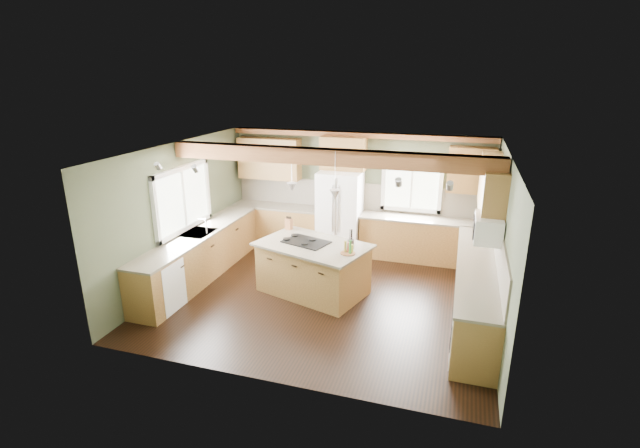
% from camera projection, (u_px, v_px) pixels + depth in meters
% --- Properties ---
extents(floor, '(5.60, 5.60, 0.00)m').
position_uv_depth(floor, '(325.00, 296.00, 8.23)').
color(floor, black).
rests_on(floor, ground).
extents(ceiling, '(5.60, 5.60, 0.00)m').
position_uv_depth(ceiling, '(325.00, 150.00, 7.41)').
color(ceiling, silver).
rests_on(ceiling, wall_back).
extents(wall_back, '(5.60, 0.00, 5.60)m').
position_uv_depth(wall_back, '(358.00, 192.00, 10.09)').
color(wall_back, '#4A5139').
rests_on(wall_back, ground).
extents(wall_left, '(0.00, 5.00, 5.00)m').
position_uv_depth(wall_left, '(181.00, 212.00, 8.61)').
color(wall_left, '#4A5139').
rests_on(wall_left, ground).
extents(wall_right, '(0.00, 5.00, 5.00)m').
position_uv_depth(wall_right, '(501.00, 244.00, 7.03)').
color(wall_right, '#4A5139').
rests_on(wall_right, ground).
extents(ceiling_beam, '(5.55, 0.26, 0.26)m').
position_uv_depth(ceiling_beam, '(327.00, 157.00, 7.55)').
color(ceiling_beam, brown).
rests_on(ceiling_beam, ceiling).
extents(soffit_trim, '(5.55, 0.20, 0.10)m').
position_uv_depth(soffit_trim, '(358.00, 135.00, 9.61)').
color(soffit_trim, brown).
rests_on(soffit_trim, ceiling).
extents(backsplash_back, '(5.58, 0.03, 0.58)m').
position_uv_depth(backsplash_back, '(358.00, 196.00, 10.10)').
color(backsplash_back, brown).
rests_on(backsplash_back, wall_back).
extents(backsplash_right, '(0.03, 3.70, 0.58)m').
position_uv_depth(backsplash_right, '(500.00, 248.00, 7.11)').
color(backsplash_right, brown).
rests_on(backsplash_right, wall_right).
extents(base_cab_back_left, '(2.02, 0.60, 0.88)m').
position_uv_depth(base_cab_back_left, '(278.00, 226.00, 10.59)').
color(base_cab_back_left, brown).
rests_on(base_cab_back_left, floor).
extents(counter_back_left, '(2.06, 0.64, 0.04)m').
position_uv_depth(counter_back_left, '(277.00, 206.00, 10.45)').
color(counter_back_left, '#4F463A').
rests_on(counter_back_left, base_cab_back_left).
extents(base_cab_back_right, '(2.62, 0.60, 0.88)m').
position_uv_depth(base_cab_back_right, '(423.00, 240.00, 9.67)').
color(base_cab_back_right, brown).
rests_on(base_cab_back_right, floor).
extents(counter_back_right, '(2.66, 0.64, 0.04)m').
position_uv_depth(counter_back_right, '(425.00, 219.00, 9.52)').
color(counter_back_right, '#4F463A').
rests_on(counter_back_right, base_cab_back_right).
extents(base_cab_left, '(0.60, 3.70, 0.88)m').
position_uv_depth(base_cab_left, '(201.00, 256.00, 8.84)').
color(base_cab_left, brown).
rests_on(base_cab_left, floor).
extents(counter_left, '(0.64, 3.74, 0.04)m').
position_uv_depth(counter_left, '(199.00, 233.00, 8.70)').
color(counter_left, '#4F463A').
rests_on(counter_left, base_cab_left).
extents(base_cab_right, '(0.60, 3.70, 0.88)m').
position_uv_depth(base_cab_right, '(475.00, 291.00, 7.43)').
color(base_cab_right, brown).
rests_on(base_cab_right, floor).
extents(counter_right, '(0.64, 3.74, 0.04)m').
position_uv_depth(counter_right, '(478.00, 265.00, 7.29)').
color(counter_right, '#4F463A').
rests_on(counter_right, base_cab_right).
extents(upper_cab_back_left, '(1.40, 0.35, 0.90)m').
position_uv_depth(upper_cab_back_left, '(269.00, 159.00, 10.29)').
color(upper_cab_back_left, brown).
rests_on(upper_cab_back_left, wall_back).
extents(upper_cab_over_fridge, '(0.96, 0.35, 0.70)m').
position_uv_depth(upper_cab_over_fridge, '(343.00, 153.00, 9.75)').
color(upper_cab_over_fridge, brown).
rests_on(upper_cab_over_fridge, wall_back).
extents(upper_cab_right, '(0.35, 2.20, 0.90)m').
position_uv_depth(upper_cab_right, '(492.00, 188.00, 7.70)').
color(upper_cab_right, brown).
rests_on(upper_cab_right, wall_right).
extents(upper_cab_back_corner, '(0.90, 0.35, 0.90)m').
position_uv_depth(upper_cab_back_corner, '(471.00, 170.00, 9.08)').
color(upper_cab_back_corner, brown).
rests_on(upper_cab_back_corner, wall_back).
extents(window_left, '(0.04, 1.60, 1.05)m').
position_uv_depth(window_left, '(182.00, 199.00, 8.57)').
color(window_left, white).
rests_on(window_left, wall_left).
extents(window_back, '(1.10, 0.04, 1.00)m').
position_uv_depth(window_back, '(412.00, 184.00, 9.67)').
color(window_back, white).
rests_on(window_back, wall_back).
extents(sink, '(0.50, 0.65, 0.03)m').
position_uv_depth(sink, '(198.00, 233.00, 8.69)').
color(sink, '#262628').
rests_on(sink, counter_left).
extents(faucet, '(0.02, 0.02, 0.28)m').
position_uv_depth(faucet, '(206.00, 227.00, 8.60)').
color(faucet, '#B2B2B7').
rests_on(faucet, sink).
extents(dishwasher, '(0.60, 0.60, 0.84)m').
position_uv_depth(dishwasher, '(159.00, 285.00, 7.66)').
color(dishwasher, white).
rests_on(dishwasher, floor).
extents(oven, '(0.60, 0.72, 0.84)m').
position_uv_depth(oven, '(475.00, 333.00, 6.26)').
color(oven, white).
rests_on(oven, floor).
extents(microwave, '(0.40, 0.70, 0.38)m').
position_uv_depth(microwave, '(488.00, 228.00, 6.97)').
color(microwave, white).
rests_on(microwave, wall_right).
extents(pendant_left, '(0.18, 0.18, 0.16)m').
position_uv_depth(pendant_left, '(292.00, 187.00, 8.04)').
color(pendant_left, '#B2B2B7').
rests_on(pendant_left, ceiling).
extents(pendant_right, '(0.18, 0.18, 0.16)m').
position_uv_depth(pendant_right, '(335.00, 195.00, 7.56)').
color(pendant_right, '#B2B2B7').
rests_on(pendant_right, ceiling).
extents(refrigerator, '(0.90, 0.74, 1.80)m').
position_uv_depth(refrigerator, '(340.00, 213.00, 9.95)').
color(refrigerator, white).
rests_on(refrigerator, floor).
extents(island, '(2.02, 1.56, 0.88)m').
position_uv_depth(island, '(313.00, 269.00, 8.25)').
color(island, brown).
rests_on(island, floor).
extents(island_top, '(2.16, 1.71, 0.04)m').
position_uv_depth(island_top, '(313.00, 245.00, 8.11)').
color(island_top, '#4F463A').
rests_on(island_top, island).
extents(cooktop, '(0.89, 0.72, 0.02)m').
position_uv_depth(cooktop, '(306.00, 242.00, 8.18)').
color(cooktop, black).
rests_on(cooktop, island_top).
extents(knife_block, '(0.15, 0.12, 0.21)m').
position_uv_depth(knife_block, '(289.00, 224.00, 8.84)').
color(knife_block, brown).
rests_on(knife_block, island_top).
extents(utensil_crock, '(0.13, 0.13, 0.15)m').
position_uv_depth(utensil_crock, '(351.00, 244.00, 7.89)').
color(utensil_crock, '#403733').
rests_on(utensil_crock, island_top).
extents(bottle_tray, '(0.27, 0.27, 0.23)m').
position_uv_depth(bottle_tray, '(348.00, 247.00, 7.65)').
color(bottle_tray, brown).
rests_on(bottle_tray, island_top).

